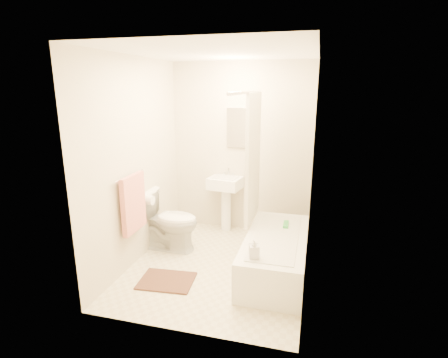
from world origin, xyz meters
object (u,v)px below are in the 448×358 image
(soap_bottle, at_px, (254,249))
(sink, at_px, (226,202))
(toilet, at_px, (169,220))
(bathtub, at_px, (276,254))
(bath_mat, at_px, (167,281))

(soap_bottle, bearing_deg, sink, 113.76)
(toilet, xyz_separation_m, bathtub, (1.42, -0.24, -0.17))
(bathtub, relative_size, bath_mat, 2.63)
(soap_bottle, bearing_deg, bath_mat, 177.18)
(bathtub, bearing_deg, soap_bottle, -104.78)
(bathtub, height_order, soap_bottle, soap_bottle)
(toilet, height_order, soap_bottle, toilet)
(bathtub, xyz_separation_m, soap_bottle, (-0.15, -0.58, 0.32))
(toilet, xyz_separation_m, sink, (0.56, 0.78, 0.05))
(sink, bearing_deg, soap_bottle, -57.55)
(sink, height_order, soap_bottle, sink)
(sink, xyz_separation_m, bath_mat, (-0.26, -1.55, -0.43))
(bath_mat, height_order, soap_bottle, soap_bottle)
(sink, distance_m, bathtub, 1.35)
(sink, relative_size, bath_mat, 1.51)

